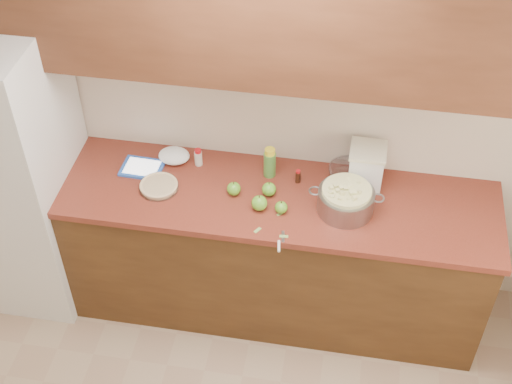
% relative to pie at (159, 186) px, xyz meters
% --- Properties ---
extents(counter_run, '(2.64, 0.68, 0.92)m').
position_rel_pie_xyz_m(counter_run, '(0.55, 0.05, -0.48)').
color(counter_run, '#503116').
rests_on(counter_run, ground).
extents(upper_cabinets, '(2.60, 0.34, 0.70)m').
position_rel_pie_xyz_m(upper_cabinets, '(0.55, 0.20, 1.01)').
color(upper_cabinets, brown).
rests_on(upper_cabinets, room_shell).
extents(fridge, '(0.70, 0.70, 1.80)m').
position_rel_pie_xyz_m(fridge, '(-0.89, 0.01, -0.04)').
color(fridge, silver).
rests_on(fridge, ground).
extents(pie, '(0.22, 0.22, 0.03)m').
position_rel_pie_xyz_m(pie, '(0.00, 0.00, 0.00)').
color(pie, silver).
rests_on(pie, counter_run).
extents(colander, '(0.40, 0.30, 0.15)m').
position_rel_pie_xyz_m(colander, '(1.03, 0.01, 0.05)').
color(colander, gray).
rests_on(colander, counter_run).
extents(flour_canister, '(0.20, 0.20, 0.24)m').
position_rel_pie_xyz_m(flour_canister, '(1.12, 0.24, 0.10)').
color(flour_canister, silver).
rests_on(flour_canister, counter_run).
extents(tablet, '(0.24, 0.19, 0.02)m').
position_rel_pie_xyz_m(tablet, '(-0.14, 0.14, -0.01)').
color(tablet, blue).
rests_on(tablet, counter_run).
extents(paring_knife, '(0.04, 0.15, 0.01)m').
position_rel_pie_xyz_m(paring_knife, '(0.72, -0.31, -0.01)').
color(paring_knife, gray).
rests_on(paring_knife, counter_run).
extents(lemon_bottle, '(0.07, 0.07, 0.19)m').
position_rel_pie_xyz_m(lemon_bottle, '(0.58, 0.22, 0.07)').
color(lemon_bottle, '#4C8C38').
rests_on(lemon_bottle, counter_run).
extents(cinnamon_shaker, '(0.04, 0.04, 0.11)m').
position_rel_pie_xyz_m(cinnamon_shaker, '(0.17, 0.24, 0.03)').
color(cinnamon_shaker, beige).
rests_on(cinnamon_shaker, counter_run).
extents(vanilla_bottle, '(0.03, 0.03, 0.08)m').
position_rel_pie_xyz_m(vanilla_bottle, '(0.75, 0.18, 0.02)').
color(vanilla_bottle, black).
rests_on(vanilla_bottle, counter_run).
extents(mixing_bowl, '(0.22, 0.22, 0.08)m').
position_rel_pie_xyz_m(mixing_bowl, '(1.02, 0.25, 0.03)').
color(mixing_bowl, silver).
rests_on(mixing_bowl, counter_run).
extents(paper_towel, '(0.19, 0.16, 0.07)m').
position_rel_pie_xyz_m(paper_towel, '(0.03, 0.24, 0.02)').
color(paper_towel, white).
rests_on(paper_towel, counter_run).
extents(apple_left, '(0.08, 0.08, 0.09)m').
position_rel_pie_xyz_m(apple_left, '(0.42, 0.03, 0.02)').
color(apple_left, '#5CA527').
rests_on(apple_left, counter_run).
extents(apple_center, '(0.08, 0.08, 0.09)m').
position_rel_pie_xyz_m(apple_center, '(0.61, 0.05, 0.02)').
color(apple_center, '#5CA527').
rests_on(apple_center, counter_run).
extents(apple_front, '(0.09, 0.09, 0.10)m').
position_rel_pie_xyz_m(apple_front, '(0.57, -0.06, 0.02)').
color(apple_front, '#5CA527').
rests_on(apple_front, counter_run).
extents(apple_extra, '(0.07, 0.07, 0.08)m').
position_rel_pie_xyz_m(apple_extra, '(0.69, -0.07, 0.02)').
color(apple_extra, '#5CA527').
rests_on(apple_extra, counter_run).
extents(peel_a, '(0.04, 0.05, 0.00)m').
position_rel_pie_xyz_m(peel_a, '(0.59, -0.22, -0.02)').
color(peel_a, '#88AD54').
rests_on(peel_a, counter_run).
extents(peel_b, '(0.04, 0.03, 0.00)m').
position_rel_pie_xyz_m(peel_b, '(0.69, -0.09, -0.02)').
color(peel_b, '#88AD54').
rests_on(peel_b, counter_run).
extents(peel_c, '(0.05, 0.02, 0.00)m').
position_rel_pie_xyz_m(peel_c, '(0.73, -0.24, -0.02)').
color(peel_c, '#88AD54').
rests_on(peel_c, counter_run).
extents(peel_d, '(0.02, 0.05, 0.00)m').
position_rel_pie_xyz_m(peel_d, '(0.67, -0.04, -0.02)').
color(peel_d, '#88AD54').
rests_on(peel_d, counter_run).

